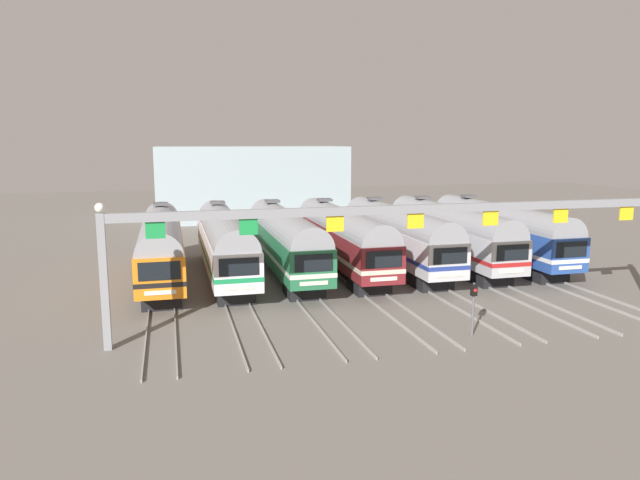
% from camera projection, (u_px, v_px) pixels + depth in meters
% --- Properties ---
extents(ground_plane, '(160.00, 160.00, 0.00)m').
position_uv_depth(ground_plane, '(342.00, 271.00, 44.58)').
color(ground_plane, slate).
extents(track_bed, '(27.73, 70.00, 0.15)m').
position_uv_depth(track_bed, '(295.00, 236.00, 60.81)').
color(track_bed, gray).
rests_on(track_bed, ground).
extents(commuter_train_orange, '(2.88, 18.06, 5.05)m').
position_uv_depth(commuter_train_orange, '(161.00, 244.00, 40.92)').
color(commuter_train_orange, orange).
rests_on(commuter_train_orange, ground).
extents(commuter_train_white, '(2.88, 18.06, 5.05)m').
position_uv_depth(commuter_train_white, '(224.00, 241.00, 41.99)').
color(commuter_train_white, white).
rests_on(commuter_train_white, ground).
extents(commuter_train_green, '(2.88, 18.06, 5.05)m').
position_uv_depth(commuter_train_green, '(285.00, 239.00, 43.06)').
color(commuter_train_green, '#236B42').
rests_on(commuter_train_green, ground).
extents(commuter_train_maroon, '(2.88, 18.06, 5.05)m').
position_uv_depth(commuter_train_maroon, '(342.00, 236.00, 44.13)').
color(commuter_train_maroon, maroon).
rests_on(commuter_train_maroon, ground).
extents(commuter_train_silver, '(2.88, 18.06, 5.05)m').
position_uv_depth(commuter_train_silver, '(396.00, 234.00, 45.20)').
color(commuter_train_silver, silver).
rests_on(commuter_train_silver, ground).
extents(commuter_train_stainless, '(2.88, 18.06, 5.05)m').
position_uv_depth(commuter_train_stainless, '(448.00, 232.00, 46.27)').
color(commuter_train_stainless, '#B2B5BA').
rests_on(commuter_train_stainless, ground).
extents(commuter_train_blue, '(2.88, 18.06, 5.05)m').
position_uv_depth(commuter_train_blue, '(498.00, 230.00, 47.34)').
color(commuter_train_blue, '#284C9E').
rests_on(commuter_train_blue, ground).
extents(catenary_gantry, '(31.47, 0.44, 6.97)m').
position_uv_depth(catenary_gantry, '(415.00, 224.00, 30.77)').
color(catenary_gantry, gray).
rests_on(catenary_gantry, ground).
extents(yard_signal_mast, '(0.28, 0.35, 2.74)m').
position_uv_depth(yard_signal_mast, '(474.00, 299.00, 29.54)').
color(yard_signal_mast, '#59595E').
rests_on(yard_signal_mast, ground).
extents(maintenance_building, '(23.19, 10.00, 9.06)m').
position_uv_depth(maintenance_building, '(251.00, 183.00, 73.98)').
color(maintenance_building, '#9EB2B7').
rests_on(maintenance_building, ground).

